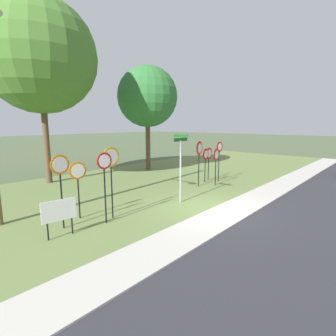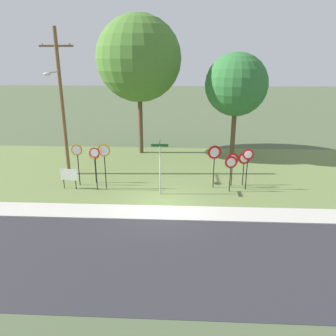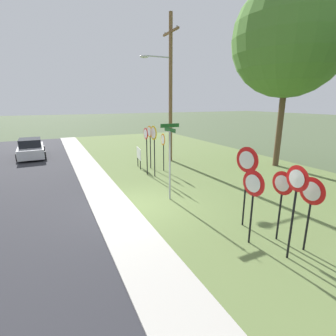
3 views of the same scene
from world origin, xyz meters
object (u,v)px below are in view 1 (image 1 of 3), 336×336
(stop_sign_far_left, at_px, (111,167))
(yield_sign_near_left, at_px, (206,158))
(yield_sign_near_right, at_px, (216,158))
(yield_sign_far_right, at_px, (209,156))
(stop_sign_near_right, at_px, (78,178))
(yield_sign_center, at_px, (199,152))
(stop_sign_far_center, at_px, (61,176))
(street_name_post, at_px, (180,163))
(stop_sign_near_left, at_px, (105,174))
(notice_board, at_px, (59,212))
(yield_sign_far_left, at_px, (220,152))
(oak_tree_right, at_px, (147,97))
(oak_tree_left, at_px, (40,56))

(stop_sign_far_left, distance_m, yield_sign_near_left, 7.70)
(yield_sign_near_right, xyz_separation_m, yield_sign_far_right, (0.95, 1.11, -0.07))
(stop_sign_near_right, relative_size, yield_sign_near_left, 1.05)
(stop_sign_near_right, xyz_separation_m, yield_sign_center, (7.38, -0.47, 0.40))
(stop_sign_far_left, relative_size, stop_sign_far_center, 1.06)
(stop_sign_far_center, relative_size, street_name_post, 0.82)
(street_name_post, bearing_deg, yield_sign_center, 19.73)
(yield_sign_near_left, distance_m, yield_sign_near_right, 0.92)
(stop_sign_near_left, distance_m, notice_board, 1.99)
(yield_sign_far_left, bearing_deg, street_name_post, -165.65)
(stop_sign_near_right, relative_size, yield_sign_far_left, 0.88)
(yield_sign_near_left, relative_size, oak_tree_right, 0.27)
(stop_sign_far_center, bearing_deg, oak_tree_right, 30.22)
(yield_sign_near_left, xyz_separation_m, notice_board, (-9.83, -0.90, -0.73))
(stop_sign_far_left, distance_m, street_name_post, 3.41)
(yield_sign_near_left, height_order, street_name_post, street_name_post)
(notice_board, bearing_deg, street_name_post, 1.48)
(yield_sign_far_left, bearing_deg, yield_sign_far_right, 98.38)
(yield_sign_center, relative_size, oak_tree_right, 0.33)
(yield_sign_near_left, distance_m, yield_sign_far_right, 0.77)
(stop_sign_near_left, height_order, yield_sign_far_left, stop_sign_near_left)
(yield_sign_near_left, bearing_deg, yield_sign_center, -167.55)
(stop_sign_far_left, height_order, yield_sign_center, stop_sign_far_left)
(street_name_post, bearing_deg, stop_sign_far_center, 167.28)
(stop_sign_near_right, bearing_deg, yield_sign_far_left, 1.71)
(yield_sign_near_left, xyz_separation_m, yield_sign_far_right, (0.74, 0.23, -0.00))
(yield_sign_center, xyz_separation_m, oak_tree_left, (-5.40, 7.59, 5.48))
(yield_sign_center, height_order, notice_board, yield_sign_center)
(yield_sign_far_right, distance_m, oak_tree_left, 11.73)
(stop_sign_far_left, bearing_deg, yield_sign_center, 2.56)
(stop_sign_far_left, height_order, yield_sign_near_right, stop_sign_far_left)
(oak_tree_left, height_order, oak_tree_right, oak_tree_left)
(stop_sign_near_left, bearing_deg, oak_tree_right, 38.89)
(yield_sign_far_left, xyz_separation_m, oak_tree_left, (-7.33, 7.77, 5.60))
(stop_sign_near_right, distance_m, yield_sign_near_right, 8.36)
(stop_sign_near_right, bearing_deg, stop_sign_far_left, -41.50)
(stop_sign_far_left, bearing_deg, yield_sign_near_right, -2.40)
(yield_sign_far_right, height_order, oak_tree_left, oak_tree_left)
(stop_sign_far_center, distance_m, yield_sign_far_right, 10.17)
(stop_sign_near_left, distance_m, street_name_post, 3.85)
(oak_tree_left, bearing_deg, yield_sign_far_left, -46.69)
(stop_sign_far_left, bearing_deg, yield_sign_far_right, 5.28)
(stop_sign_far_center, bearing_deg, street_name_post, -13.93)
(yield_sign_near_right, relative_size, oak_tree_right, 0.28)
(yield_sign_near_left, height_order, yield_sign_far_left, yield_sign_far_left)
(yield_sign_near_right, bearing_deg, stop_sign_near_right, 166.74)
(stop_sign_far_left, relative_size, oak_tree_right, 0.35)
(yield_sign_far_right, xyz_separation_m, oak_tree_right, (0.09, 5.75, 4.10))
(yield_sign_center, bearing_deg, yield_sign_near_right, -42.34)
(notice_board, height_order, oak_tree_right, oak_tree_right)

